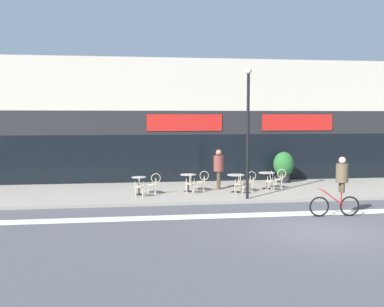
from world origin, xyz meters
TOP-DOWN VIEW (x-y plane):
  - ground_plane at (0.00, 0.00)m, footprint 120.00×120.00m
  - sidewalk_slab at (0.00, 7.25)m, footprint 40.00×5.50m
  - storefront_facade at (0.00, 11.97)m, footprint 40.00×4.06m
  - bike_lane_stripe at (0.00, 2.46)m, footprint 36.00×0.70m
  - bistro_table_0 at (-5.35, 6.41)m, footprint 0.60×0.60m
  - bistro_table_1 at (-3.18, 6.94)m, footprint 0.70×0.70m
  - bistro_table_2 at (-1.13, 6.49)m, footprint 0.76×0.76m
  - bistro_table_3 at (0.48, 7.21)m, footprint 0.74×0.74m
  - cafe_chair_0_near at (-5.35, 5.78)m, footprint 0.40×0.57m
  - cafe_chair_0_side at (-4.73, 6.41)m, footprint 0.58×0.41m
  - cafe_chair_1_near at (-3.18, 6.32)m, footprint 0.40×0.58m
  - cafe_chair_1_side at (-2.55, 6.94)m, footprint 0.59×0.43m
  - cafe_chair_2_near at (-1.13, 5.86)m, footprint 0.42×0.58m
  - cafe_chair_2_side at (-0.51, 6.49)m, footprint 0.59×0.44m
  - cafe_chair_3_near at (0.48, 6.58)m, footprint 0.40×0.58m
  - cafe_chair_3_side at (1.10, 7.20)m, footprint 0.59×0.44m
  - planter_pot at (1.93, 9.03)m, footprint 1.02×1.02m
  - lamp_post at (-1.03, 4.90)m, footprint 0.26×0.26m
  - cyclist_0 at (1.42, 1.88)m, footprint 1.77×0.49m
  - pedestrian_near_end at (-1.71, 7.43)m, footprint 0.53×0.53m

SIDE VIEW (x-z plane):
  - ground_plane at x=0.00m, z-range 0.00..0.00m
  - bike_lane_stripe at x=0.00m, z-range 0.00..0.01m
  - sidewalk_slab at x=0.00m, z-range 0.00..0.12m
  - cafe_chair_0_near at x=-5.35m, z-range 0.19..1.09m
  - cafe_chair_0_side at x=-4.73m, z-range 0.19..1.09m
  - cafe_chair_1_near at x=-3.18m, z-range 0.19..1.09m
  - cafe_chair_1_side at x=-2.55m, z-range 0.19..1.09m
  - cafe_chair_2_near at x=-1.13m, z-range 0.19..1.09m
  - cafe_chair_2_side at x=-0.51m, z-range 0.19..1.09m
  - cafe_chair_3_near at x=0.48m, z-range 0.19..1.09m
  - cafe_chair_3_side at x=1.10m, z-range 0.19..1.09m
  - bistro_table_0 at x=-5.35m, z-range 0.27..1.03m
  - bistro_table_3 at x=0.48m, z-range 0.28..1.04m
  - bistro_table_1 at x=-3.18m, z-range 0.28..1.05m
  - bistro_table_2 at x=-1.13m, z-range 0.29..1.07m
  - planter_pot at x=1.93m, z-range 0.19..1.73m
  - cyclist_0 at x=1.42m, z-range 0.13..2.19m
  - pedestrian_near_end at x=-1.71m, z-range 0.29..2.10m
  - lamp_post at x=-1.03m, z-range 0.52..5.76m
  - storefront_facade at x=0.00m, z-range -0.02..6.34m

